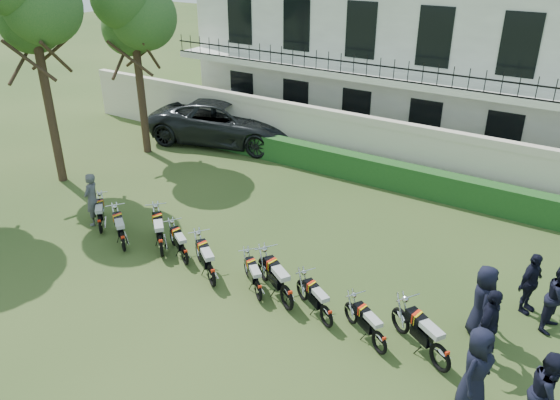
{
  "coord_description": "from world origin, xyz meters",
  "views": [
    {
      "loc": [
        7.97,
        -10.64,
        8.51
      ],
      "look_at": [
        -0.03,
        1.77,
        1.32
      ],
      "focal_mm": 35.0,
      "sensor_mm": 36.0,
      "label": 1
    }
  ],
  "objects_px": {
    "motorcycle_8": "(380,338)",
    "officer_1": "(548,394)",
    "motorcycle_7": "(327,312)",
    "tree_west_near": "(132,10)",
    "motorcycle_3": "(184,252)",
    "motorcycle_4": "(211,271)",
    "motorcycle_1": "(122,238)",
    "motorcycle_2": "(161,241)",
    "motorcycle_5": "(258,286)",
    "officer_0": "(476,369)",
    "motorcycle_6": "(287,292)",
    "officer_2": "(489,327)",
    "officer_4": "(560,299)",
    "suv": "(227,122)",
    "inspector": "(92,199)",
    "motorcycle_9": "(441,352)",
    "motorcycle_0": "(100,221)",
    "officer_3": "(483,301)",
    "officer_5": "(530,283)"
  },
  "relations": [
    {
      "from": "motorcycle_8",
      "to": "officer_1",
      "type": "bearing_deg",
      "value": -63.44
    },
    {
      "from": "motorcycle_7",
      "to": "motorcycle_8",
      "type": "distance_m",
      "value": 1.45
    },
    {
      "from": "tree_west_near",
      "to": "motorcycle_3",
      "type": "bearing_deg",
      "value": -38.64
    },
    {
      "from": "motorcycle_4",
      "to": "motorcycle_7",
      "type": "distance_m",
      "value": 3.38
    },
    {
      "from": "motorcycle_1",
      "to": "motorcycle_2",
      "type": "xyz_separation_m",
      "value": [
        1.15,
        0.41,
        0.04
      ]
    },
    {
      "from": "motorcycle_1",
      "to": "motorcycle_5",
      "type": "distance_m",
      "value": 4.76
    },
    {
      "from": "motorcycle_2",
      "to": "officer_0",
      "type": "relative_size",
      "value": 0.85
    },
    {
      "from": "motorcycle_6",
      "to": "officer_0",
      "type": "height_order",
      "value": "officer_0"
    },
    {
      "from": "officer_0",
      "to": "officer_2",
      "type": "distance_m",
      "value": 1.47
    },
    {
      "from": "motorcycle_2",
      "to": "officer_4",
      "type": "bearing_deg",
      "value": -33.29
    },
    {
      "from": "tree_west_near",
      "to": "motorcycle_5",
      "type": "distance_m",
      "value": 13.14
    },
    {
      "from": "tree_west_near",
      "to": "officer_0",
      "type": "bearing_deg",
      "value": -23.36
    },
    {
      "from": "suv",
      "to": "officer_4",
      "type": "xyz_separation_m",
      "value": [
        14.59,
        -6.18,
        -0.09
      ]
    },
    {
      "from": "motorcycle_7",
      "to": "officer_0",
      "type": "distance_m",
      "value": 3.66
    },
    {
      "from": "motorcycle_6",
      "to": "officer_0",
      "type": "bearing_deg",
      "value": -65.95
    },
    {
      "from": "motorcycle_4",
      "to": "suv",
      "type": "xyz_separation_m",
      "value": [
        -6.62,
        9.26,
        0.46
      ]
    },
    {
      "from": "officer_4",
      "to": "motorcycle_6",
      "type": "bearing_deg",
      "value": 127.61
    },
    {
      "from": "motorcycle_4",
      "to": "inspector",
      "type": "height_order",
      "value": "inspector"
    },
    {
      "from": "suv",
      "to": "motorcycle_9",
      "type": "bearing_deg",
      "value": -139.44
    },
    {
      "from": "motorcycle_4",
      "to": "motorcycle_5",
      "type": "distance_m",
      "value": 1.42
    },
    {
      "from": "motorcycle_0",
      "to": "motorcycle_3",
      "type": "xyz_separation_m",
      "value": [
        3.45,
        0.07,
        -0.0
      ]
    },
    {
      "from": "motorcycle_1",
      "to": "motorcycle_4",
      "type": "height_order",
      "value": "motorcycle_4"
    },
    {
      "from": "officer_3",
      "to": "motorcycle_1",
      "type": "bearing_deg",
      "value": 81.36
    },
    {
      "from": "officer_3",
      "to": "motorcycle_8",
      "type": "bearing_deg",
      "value": 119.09
    },
    {
      "from": "motorcycle_0",
      "to": "motorcycle_5",
      "type": "bearing_deg",
      "value": -48.89
    },
    {
      "from": "officer_0",
      "to": "motorcycle_9",
      "type": "bearing_deg",
      "value": 62.03
    },
    {
      "from": "motorcycle_2",
      "to": "motorcycle_5",
      "type": "height_order",
      "value": "motorcycle_2"
    },
    {
      "from": "motorcycle_3",
      "to": "motorcycle_5",
      "type": "height_order",
      "value": "motorcycle_3"
    },
    {
      "from": "motorcycle_3",
      "to": "officer_4",
      "type": "distance_m",
      "value": 9.68
    },
    {
      "from": "officer_3",
      "to": "officer_4",
      "type": "bearing_deg",
      "value": -72.19
    },
    {
      "from": "motorcycle_2",
      "to": "motorcycle_8",
      "type": "distance_m",
      "value": 7.03
    },
    {
      "from": "motorcycle_5",
      "to": "motorcycle_7",
      "type": "bearing_deg",
      "value": -49.98
    },
    {
      "from": "motorcycle_2",
      "to": "officer_2",
      "type": "height_order",
      "value": "officer_2"
    },
    {
      "from": "motorcycle_8",
      "to": "motorcycle_9",
      "type": "distance_m",
      "value": 1.33
    },
    {
      "from": "motorcycle_1",
      "to": "inspector",
      "type": "height_order",
      "value": "inspector"
    },
    {
      "from": "motorcycle_0",
      "to": "motorcycle_2",
      "type": "bearing_deg",
      "value": -46.46
    },
    {
      "from": "tree_west_near",
      "to": "motorcycle_9",
      "type": "xyz_separation_m",
      "value": [
        14.93,
        -6.19,
        -5.38
      ]
    },
    {
      "from": "suv",
      "to": "inspector",
      "type": "distance_m",
      "value": 8.64
    },
    {
      "from": "motorcycle_2",
      "to": "inspector",
      "type": "relative_size",
      "value": 0.9
    },
    {
      "from": "motorcycle_7",
      "to": "officer_1",
      "type": "bearing_deg",
      "value": -64.52
    },
    {
      "from": "motorcycle_0",
      "to": "officer_5",
      "type": "bearing_deg",
      "value": -32.81
    },
    {
      "from": "officer_4",
      "to": "officer_5",
      "type": "bearing_deg",
      "value": 74.44
    },
    {
      "from": "motorcycle_0",
      "to": "inspector",
      "type": "xyz_separation_m",
      "value": [
        -0.69,
        0.35,
        0.44
      ]
    },
    {
      "from": "motorcycle_7",
      "to": "motorcycle_9",
      "type": "distance_m",
      "value": 2.75
    },
    {
      "from": "motorcycle_2",
      "to": "officer_1",
      "type": "bearing_deg",
      "value": -51.9
    },
    {
      "from": "tree_west_near",
      "to": "officer_5",
      "type": "distance_m",
      "value": 17.1
    },
    {
      "from": "motorcycle_1",
      "to": "motorcycle_2",
      "type": "distance_m",
      "value": 1.22
    },
    {
      "from": "motorcycle_7",
      "to": "motorcycle_9",
      "type": "height_order",
      "value": "motorcycle_9"
    },
    {
      "from": "motorcycle_6",
      "to": "officer_1",
      "type": "bearing_deg",
      "value": -63.25
    },
    {
      "from": "inspector",
      "to": "officer_1",
      "type": "xyz_separation_m",
      "value": [
        13.7,
        -1.0,
        0.03
      ]
    }
  ]
}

